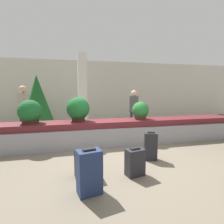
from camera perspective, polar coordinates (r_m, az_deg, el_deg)
ground_plane at (r=4.15m, az=4.59°, el=-15.62°), size 18.00×18.00×0.00m
back_wall at (r=9.85m, az=-6.28°, el=7.02°), size 18.00×0.06×3.20m
carousel at (r=5.35m, az=0.00°, el=-6.58°), size 8.39×0.92×0.71m
pillar at (r=7.80m, az=-9.62°, el=6.97°), size 0.38×0.38×3.20m
suitcase_0 at (r=2.87m, az=-7.42°, el=-18.84°), size 0.41×0.32×0.73m
suitcase_1 at (r=4.20m, az=12.49°, el=-10.86°), size 0.34×0.27×0.66m
suitcase_2 at (r=3.44m, az=7.50°, el=-15.93°), size 0.38×0.29×0.54m
suitcase_3 at (r=3.42m, az=-8.99°, el=-16.10°), size 0.37×0.28×0.54m
potted_plant_0 at (r=5.51m, az=9.27°, el=0.36°), size 0.52×0.52×0.54m
potted_plant_1 at (r=5.24m, az=-25.22°, el=-0.10°), size 0.63×0.63×0.64m
potted_plant_2 at (r=5.14m, az=-11.01°, el=0.88°), size 0.66×0.66×0.71m
traveler_0 at (r=6.54m, az=-26.82°, el=1.56°), size 0.37×0.31×1.76m
traveler_1 at (r=6.80m, az=7.16°, el=1.55°), size 0.37×0.31×1.61m
decorated_tree at (r=8.11m, az=-23.19°, el=3.78°), size 1.34×1.34×2.25m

